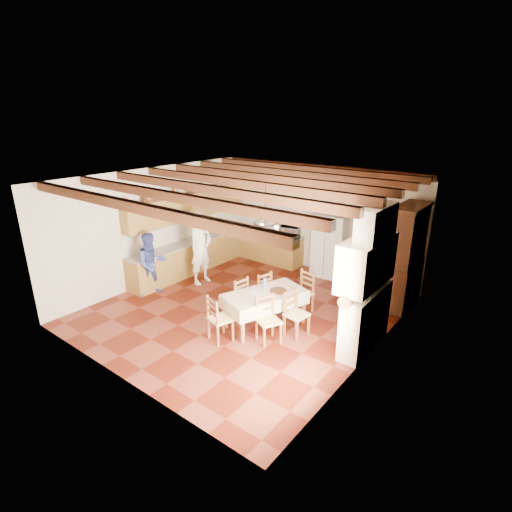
{
  "coord_description": "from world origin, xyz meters",
  "views": [
    {
      "loc": [
        5.27,
        -6.37,
        4.31
      ],
      "look_at": [
        0.1,
        0.3,
        1.25
      ],
      "focal_mm": 28.0,
      "sensor_mm": 36.0,
      "label": 1
    }
  ],
  "objects_px": {
    "chair_left_far": "(260,290)",
    "person_woman_blue": "(152,264)",
    "chair_right_far": "(297,314)",
    "chair_end_near": "(220,318)",
    "chair_end_far": "(302,292)",
    "microwave": "(290,232)",
    "hutch": "(406,257)",
    "chair_left_near": "(236,297)",
    "chair_right_near": "(269,320)",
    "dining_table": "(265,296)",
    "refrigerator": "(331,245)",
    "person_man": "(201,248)",
    "person_woman_red": "(350,286)"
  },
  "relations": [
    {
      "from": "chair_left_far",
      "to": "person_woman_blue",
      "type": "bearing_deg",
      "value": -55.99
    },
    {
      "from": "chair_right_far",
      "to": "chair_left_far",
      "type": "bearing_deg",
      "value": 79.55
    },
    {
      "from": "chair_end_near",
      "to": "chair_end_far",
      "type": "bearing_deg",
      "value": -91.73
    },
    {
      "from": "microwave",
      "to": "chair_end_far",
      "type": "bearing_deg",
      "value": -67.85
    },
    {
      "from": "hutch",
      "to": "chair_left_near",
      "type": "relative_size",
      "value": 2.51
    },
    {
      "from": "chair_right_near",
      "to": "person_woman_blue",
      "type": "distance_m",
      "value": 3.6
    },
    {
      "from": "chair_right_near",
      "to": "chair_end_near",
      "type": "bearing_deg",
      "value": 149.46
    },
    {
      "from": "chair_end_far",
      "to": "microwave",
      "type": "xyz_separation_m",
      "value": [
        -1.82,
        2.24,
        0.58
      ]
    },
    {
      "from": "dining_table",
      "to": "chair_right_far",
      "type": "height_order",
      "value": "chair_right_far"
    },
    {
      "from": "chair_end_near",
      "to": "microwave",
      "type": "distance_m",
      "value": 4.44
    },
    {
      "from": "chair_left_near",
      "to": "chair_end_near",
      "type": "height_order",
      "value": "same"
    },
    {
      "from": "dining_table",
      "to": "chair_left_far",
      "type": "height_order",
      "value": "chair_left_far"
    },
    {
      "from": "chair_end_far",
      "to": "chair_right_far",
      "type": "bearing_deg",
      "value": -54.2
    },
    {
      "from": "hutch",
      "to": "chair_end_near",
      "type": "distance_m",
      "value": 4.44
    },
    {
      "from": "refrigerator",
      "to": "chair_right_far",
      "type": "distance_m",
      "value": 3.44
    },
    {
      "from": "hutch",
      "to": "dining_table",
      "type": "height_order",
      "value": "hutch"
    },
    {
      "from": "chair_end_near",
      "to": "person_woman_blue",
      "type": "height_order",
      "value": "person_woman_blue"
    },
    {
      "from": "chair_end_far",
      "to": "microwave",
      "type": "bearing_deg",
      "value": 139.18
    },
    {
      "from": "refrigerator",
      "to": "chair_left_near",
      "type": "relative_size",
      "value": 1.82
    },
    {
      "from": "person_woman_blue",
      "to": "chair_right_near",
      "type": "bearing_deg",
      "value": -76.53
    },
    {
      "from": "chair_end_near",
      "to": "microwave",
      "type": "xyz_separation_m",
      "value": [
        -1.17,
        4.24,
        0.58
      ]
    },
    {
      "from": "hutch",
      "to": "chair_left_near",
      "type": "xyz_separation_m",
      "value": [
        -2.69,
        -2.79,
        -0.72
      ]
    },
    {
      "from": "chair_left_near",
      "to": "person_man",
      "type": "relative_size",
      "value": 0.5
    },
    {
      "from": "dining_table",
      "to": "person_man",
      "type": "bearing_deg",
      "value": 163.26
    },
    {
      "from": "chair_right_near",
      "to": "person_woman_blue",
      "type": "bearing_deg",
      "value": 115.78
    },
    {
      "from": "dining_table",
      "to": "chair_end_near",
      "type": "height_order",
      "value": "chair_end_near"
    },
    {
      "from": "chair_end_far",
      "to": "person_woman_red",
      "type": "bearing_deg",
      "value": 19.98
    },
    {
      "from": "hutch",
      "to": "person_man",
      "type": "height_order",
      "value": "hutch"
    },
    {
      "from": "person_man",
      "to": "person_woman_blue",
      "type": "distance_m",
      "value": 1.34
    },
    {
      "from": "refrigerator",
      "to": "chair_end_near",
      "type": "xyz_separation_m",
      "value": [
        -0.11,
        -4.35,
        -0.39
      ]
    },
    {
      "from": "dining_table",
      "to": "person_woman_blue",
      "type": "distance_m",
      "value": 3.15
    },
    {
      "from": "chair_left_far",
      "to": "chair_right_near",
      "type": "distance_m",
      "value": 1.39
    },
    {
      "from": "chair_left_far",
      "to": "person_woman_red",
      "type": "height_order",
      "value": "person_woman_red"
    },
    {
      "from": "chair_left_near",
      "to": "microwave",
      "type": "distance_m",
      "value": 3.45
    },
    {
      "from": "chair_right_near",
      "to": "person_woman_red",
      "type": "distance_m",
      "value": 1.93
    },
    {
      "from": "hutch",
      "to": "person_woman_red",
      "type": "relative_size",
      "value": 1.41
    },
    {
      "from": "hutch",
      "to": "chair_end_near",
      "type": "relative_size",
      "value": 2.51
    },
    {
      "from": "chair_left_far",
      "to": "chair_end_near",
      "type": "xyz_separation_m",
      "value": [
        0.17,
        -1.52,
        0.0
      ]
    },
    {
      "from": "chair_right_far",
      "to": "person_woman_blue",
      "type": "xyz_separation_m",
      "value": [
        -3.88,
        -0.51,
        0.31
      ]
    },
    {
      "from": "person_woman_red",
      "to": "chair_left_near",
      "type": "bearing_deg",
      "value": -74.99
    },
    {
      "from": "person_woman_red",
      "to": "person_man",
      "type": "bearing_deg",
      "value": -100.97
    },
    {
      "from": "person_man",
      "to": "microwave",
      "type": "bearing_deg",
      "value": -26.62
    },
    {
      "from": "chair_right_far",
      "to": "chair_right_near",
      "type": "bearing_deg",
      "value": 160.78
    },
    {
      "from": "person_man",
      "to": "person_woman_blue",
      "type": "xyz_separation_m",
      "value": [
        -0.44,
        -1.26,
        -0.17
      ]
    },
    {
      "from": "person_woman_blue",
      "to": "refrigerator",
      "type": "bearing_deg",
      "value": -23.11
    },
    {
      "from": "chair_right_near",
      "to": "microwave",
      "type": "xyz_separation_m",
      "value": [
        -1.97,
        3.72,
        0.58
      ]
    },
    {
      "from": "hutch",
      "to": "refrigerator",
      "type": "bearing_deg",
      "value": 163.51
    },
    {
      "from": "chair_left_near",
      "to": "chair_right_near",
      "type": "xyz_separation_m",
      "value": [
        1.18,
        -0.42,
        0.0
      ]
    },
    {
      "from": "refrigerator",
      "to": "chair_end_near",
      "type": "relative_size",
      "value": 1.82
    },
    {
      "from": "chair_end_near",
      "to": "person_woman_blue",
      "type": "bearing_deg",
      "value": 4.77
    }
  ]
}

